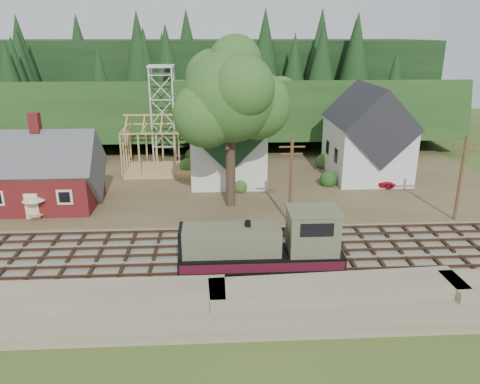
{
  "coord_description": "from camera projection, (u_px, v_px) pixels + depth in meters",
  "views": [
    {
      "loc": [
        0.49,
        -32.77,
        16.28
      ],
      "look_at": [
        2.67,
        6.0,
        3.0
      ],
      "focal_mm": 35.0,
      "sensor_mm": 36.0,
      "label": 1
    }
  ],
  "objects": [
    {
      "name": "ridge",
      "position": [
        211.0,
        121.0,
        90.99
      ],
      "size": [
        80.0,
        20.0,
        12.0
      ],
      "primitive_type": "cube",
      "color": "black",
      "rests_on": "ground"
    },
    {
      "name": "ground",
      "position": [
        210.0,
        254.0,
        36.2
      ],
      "size": [
        140.0,
        140.0,
        0.0
      ],
      "primitive_type": "plane",
      "color": "#384C1E",
      "rests_on": "ground"
    },
    {
      "name": "embankment",
      "position": [
        209.0,
        317.0,
        28.17
      ],
      "size": [
        64.0,
        5.0,
        1.6
      ],
      "primitive_type": "cube",
      "color": "#7F7259",
      "rests_on": "ground"
    },
    {
      "name": "farmhouse",
      "position": [
        367.0,
        138.0,
        53.53
      ],
      "size": [
        8.4,
        10.8,
        10.6
      ],
      "color": "silver",
      "rests_on": "village_flat"
    },
    {
      "name": "telegraph_pole_far",
      "position": [
        461.0,
        177.0,
        40.91
      ],
      "size": [
        2.2,
        0.28,
        8.0
      ],
      "color": "#4C331E",
      "rests_on": "ground"
    },
    {
      "name": "church",
      "position": [
        227.0,
        135.0,
        53.22
      ],
      "size": [
        8.4,
        15.17,
        13.0
      ],
      "color": "silver",
      "rests_on": "village_flat"
    },
    {
      "name": "lattice_tower",
      "position": [
        162.0,
        85.0,
        59.08
      ],
      "size": [
        3.2,
        3.2,
        12.12
      ],
      "color": "silver",
      "rests_on": "village_flat"
    },
    {
      "name": "hillside",
      "position": [
        211.0,
        138.0,
        75.88
      ],
      "size": [
        70.0,
        28.96,
        12.74
      ],
      "primitive_type": "cube",
      "rotation": [
        -0.17,
        0.0,
        0.0
      ],
      "color": "#1E3F19",
      "rests_on": "ground"
    },
    {
      "name": "car_blue",
      "position": [
        81.0,
        199.0,
        45.6
      ],
      "size": [
        2.79,
        3.73,
        1.18
      ],
      "primitive_type": "imported",
      "rotation": [
        0.0,
        0.0,
        0.46
      ],
      "color": "#5291B1",
      "rests_on": "village_flat"
    },
    {
      "name": "car_red",
      "position": [
        376.0,
        181.0,
        50.98
      ],
      "size": [
        4.59,
        2.69,
        1.2
      ],
      "primitive_type": "imported",
      "rotation": [
        0.0,
        0.0,
        1.4
      ],
      "color": "red",
      "rests_on": "village_flat"
    },
    {
      "name": "village_flat",
      "position": [
        211.0,
        182.0,
        53.15
      ],
      "size": [
        64.0,
        26.0,
        0.3
      ],
      "primitive_type": "cube",
      "color": "brown",
      "rests_on": "ground"
    },
    {
      "name": "locomotive",
      "position": [
        267.0,
        246.0,
        32.92
      ],
      "size": [
        11.4,
        2.85,
        4.58
      ],
      "color": "black",
      "rests_on": "railroad_bed"
    },
    {
      "name": "depot",
      "position": [
        42.0,
        177.0,
        44.7
      ],
      "size": [
        10.8,
        7.41,
        9.0
      ],
      "color": "#581416",
      "rests_on": "village_flat"
    },
    {
      "name": "patio_set",
      "position": [
        34.0,
        199.0,
        41.68
      ],
      "size": [
        2.0,
        2.0,
        2.23
      ],
      "color": "silver",
      "rests_on": "village_flat"
    },
    {
      "name": "big_tree",
      "position": [
        232.0,
        103.0,
        42.53
      ],
      "size": [
        10.9,
        8.4,
        14.7
      ],
      "color": "#38281E",
      "rests_on": "village_flat"
    },
    {
      "name": "railroad_bed",
      "position": [
        210.0,
        253.0,
        36.17
      ],
      "size": [
        64.0,
        11.0,
        0.16
      ],
      "primitive_type": "cube",
      "color": "#726B5B",
      "rests_on": "ground"
    },
    {
      "name": "telegraph_pole_near",
      "position": [
        291.0,
        180.0,
        40.11
      ],
      "size": [
        2.2,
        0.28,
        8.0
      ],
      "color": "#4C331E",
      "rests_on": "ground"
    },
    {
      "name": "car_green",
      "position": [
        15.0,
        200.0,
        45.49
      ],
      "size": [
        3.49,
        1.43,
        1.13
      ],
      "primitive_type": "imported",
      "rotation": [
        0.0,
        0.0,
        1.5
      ],
      "color": "#8BB47D",
      "rests_on": "village_flat"
    },
    {
      "name": "timber_frame",
      "position": [
        160.0,
        148.0,
        55.61
      ],
      "size": [
        8.2,
        6.2,
        6.99
      ],
      "color": "tan",
      "rests_on": "village_flat"
    }
  ]
}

